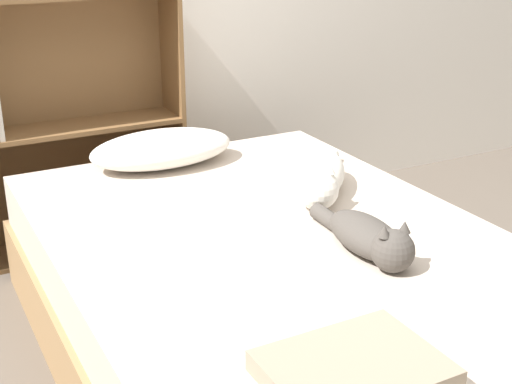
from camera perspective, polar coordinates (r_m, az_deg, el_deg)
The scene contains 7 objects.
ground_plane at distance 2.48m, azimuth 1.68°, elevation -13.39°, with size 8.00×8.00×0.00m, color brown.
bed at distance 2.36m, azimuth 1.74°, elevation -8.82°, with size 1.39×2.02×0.47m.
pillow at distance 2.89m, azimuth -7.54°, elevation 3.46°, with size 0.59×0.32×0.14m.
cat_light at distance 2.57m, azimuth 5.30°, elevation 1.13°, with size 0.43×0.49×0.17m.
cat_dark at distance 2.14m, azimuth 9.12°, elevation -3.65°, with size 0.16×0.49×0.15m.
bookshelf at distance 3.22m, azimuth -14.67°, elevation 5.37°, with size 0.91×0.26×1.12m.
blanket_fold at distance 1.61m, azimuth 7.79°, elevation -13.96°, with size 0.38×0.29×0.05m.
Camera 1 is at (-1.02, -1.77, 1.42)m, focal length 50.00 mm.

